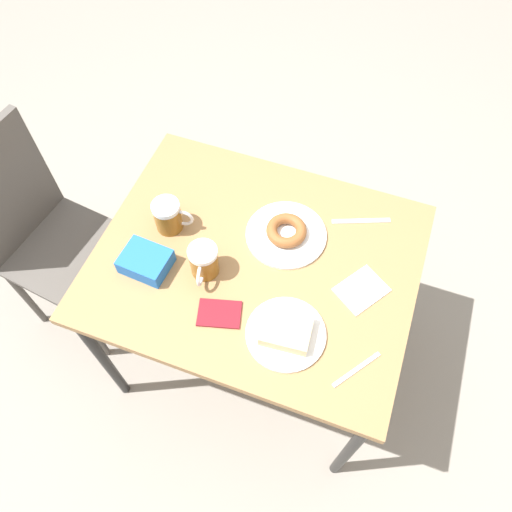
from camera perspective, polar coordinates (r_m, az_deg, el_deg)
ground_plane at (r=2.24m, az=0.00°, el=-10.51°), size 8.00×8.00×0.00m
table at (r=1.61m, az=0.00°, el=-1.63°), size 0.80×0.99×0.76m
chair at (r=2.03m, az=-23.85°, el=3.19°), size 0.45×0.45×0.95m
plate_with_cake at (r=1.43m, az=3.45°, el=-8.67°), size 0.23×0.23×0.05m
plate_with_donut at (r=1.59m, az=3.48°, el=2.68°), size 0.26×0.26×0.05m
beer_mug_left at (r=1.49m, az=-6.00°, el=-0.59°), size 0.13×0.09×0.11m
beer_mug_center at (r=1.60m, az=-9.97°, el=4.53°), size 0.09×0.13×0.11m
napkin_folded at (r=1.53m, az=11.96°, el=-3.80°), size 0.18×0.17×0.00m
fork at (r=1.43m, az=11.41°, el=-12.59°), size 0.14×0.11×0.00m
knife at (r=1.67m, az=11.92°, el=3.95°), size 0.09×0.18×0.00m
passport_near_edge at (r=1.47m, az=-4.21°, el=-6.57°), size 0.12×0.14×0.01m
blue_pouch at (r=1.55m, az=-12.48°, el=-0.60°), size 0.12×0.15×0.06m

